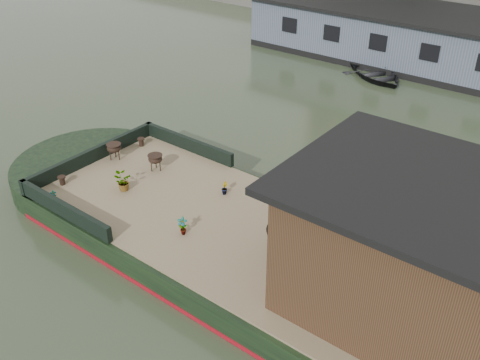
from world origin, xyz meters
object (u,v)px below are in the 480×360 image
Objects in this scene: potted_plant_a at (183,226)px; dinghy at (377,71)px; cabin at (411,246)px; brazier_rear at (115,151)px; brazier_front at (156,162)px; bicycle at (307,234)px.

dinghy is at bearing 97.45° from potted_plant_a.
brazier_rear is at bearing 176.90° from cabin.
bicycle is at bearing -5.90° from brazier_front.
potted_plant_a is 0.14× the size of dinghy.
bicycle is 2.50m from potted_plant_a.
cabin is 2.37× the size of bicycle.
brazier_front is 10.87m from dinghy.
cabin is at bearing -120.33° from dinghy.
cabin is at bearing 11.09° from potted_plant_a.
potted_plant_a is at bearing -139.92° from dinghy.
brazier_front is at bearing 174.22° from cabin.
cabin is 1.46× the size of dinghy.
cabin is at bearing -106.35° from bicycle.
potted_plant_a is 2.75m from brazier_front.
cabin is 2.14m from bicycle.
dinghy is at bearing 86.35° from brazier_front.
brazier_front reaches higher than dinghy.
potted_plant_a is (-4.26, -0.83, -1.03)m from cabin.
brazier_rear is at bearing 76.90° from bicycle.
bicycle is 4.02× the size of brazier_rear.
brazier_front is 1.24m from brazier_rear.
bicycle is 11.98m from dinghy.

